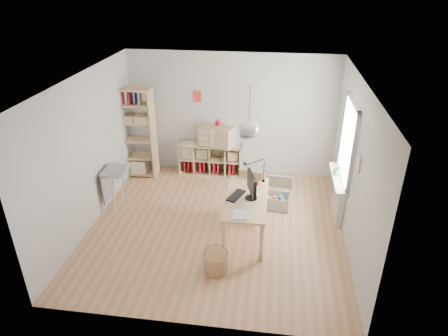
# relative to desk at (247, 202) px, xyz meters

# --- Properties ---
(ground) EXTENTS (4.50, 4.50, 0.00)m
(ground) POSITION_rel_desk_xyz_m (-0.55, 0.15, -0.66)
(ground) COLOR tan
(ground) RESTS_ON ground
(room_shell) EXTENTS (4.50, 4.50, 4.50)m
(room_shell) POSITION_rel_desk_xyz_m (-0.00, 0.00, 1.34)
(room_shell) COLOR silver
(room_shell) RESTS_ON ground
(window_unit) EXTENTS (0.07, 1.16, 1.46)m
(window_unit) POSITION_rel_desk_xyz_m (1.68, 0.75, 0.89)
(window_unit) COLOR white
(window_unit) RESTS_ON ground
(radiator) EXTENTS (0.10, 0.80, 0.80)m
(radiator) POSITION_rel_desk_xyz_m (1.64, 0.75, -0.26)
(radiator) COLOR silver
(radiator) RESTS_ON ground
(windowsill) EXTENTS (0.22, 1.20, 0.06)m
(windowsill) POSITION_rel_desk_xyz_m (1.59, 0.75, 0.17)
(windowsill) COLOR silver
(windowsill) RESTS_ON radiator
(desk) EXTENTS (0.70, 1.50, 0.75)m
(desk) POSITION_rel_desk_xyz_m (0.00, 0.00, 0.00)
(desk) COLOR #D4B77A
(desk) RESTS_ON ground
(cube_shelf) EXTENTS (1.40, 0.38, 0.72)m
(cube_shelf) POSITION_rel_desk_xyz_m (-1.02, 2.23, -0.36)
(cube_shelf) COLOR tan
(cube_shelf) RESTS_ON ground
(tall_bookshelf) EXTENTS (0.80, 0.38, 2.00)m
(tall_bookshelf) POSITION_rel_desk_xyz_m (-2.59, 1.95, 0.43)
(tall_bookshelf) COLOR #D4B77A
(tall_bookshelf) RESTS_ON ground
(side_table) EXTENTS (0.40, 0.55, 0.85)m
(side_table) POSITION_rel_desk_xyz_m (-2.59, 0.50, 0.01)
(side_table) COLOR gray
(side_table) RESTS_ON ground
(chair) EXTENTS (0.54, 0.54, 0.92)m
(chair) POSITION_rel_desk_xyz_m (-0.01, 0.51, -0.13)
(chair) COLOR gray
(chair) RESTS_ON ground
(wicker_basket) EXTENTS (0.37, 0.37, 0.52)m
(wicker_basket) POSITION_rel_desk_xyz_m (-0.37, -1.02, -0.49)
(wicker_basket) COLOR #A27649
(wicker_basket) RESTS_ON ground
(storage_chest) EXTENTS (0.61, 0.67, 0.57)m
(storage_chest) POSITION_rel_desk_xyz_m (0.51, 1.01, -0.47)
(storage_chest) COLOR beige
(storage_chest) RESTS_ON ground
(monitor) EXTENTS (0.21, 0.51, 0.45)m
(monitor) POSITION_rel_desk_xyz_m (0.08, -0.02, 0.35)
(monitor) COLOR black
(monitor) RESTS_ON desk
(keyboard) EXTENTS (0.31, 0.47, 0.02)m
(keyboard) POSITION_rel_desk_xyz_m (-0.18, 0.02, 0.10)
(keyboard) COLOR black
(keyboard) RESTS_ON desk
(task_lamp) EXTENTS (0.40, 0.15, 0.43)m
(task_lamp) POSITION_rel_desk_xyz_m (0.06, 0.54, 0.38)
(task_lamp) COLOR black
(task_lamp) RESTS_ON desk
(yarn_ball) EXTENTS (0.13, 0.13, 0.13)m
(yarn_ball) POSITION_rel_desk_xyz_m (0.11, 0.40, 0.16)
(yarn_ball) COLOR #4D0A12
(yarn_ball) RESTS_ON desk
(paper_tray) EXTENTS (0.25, 0.30, 0.03)m
(paper_tray) POSITION_rel_desk_xyz_m (-0.06, -0.57, 0.11)
(paper_tray) COLOR silver
(paper_tray) RESTS_ON desk
(drawer_chest) EXTENTS (0.84, 0.60, 0.44)m
(drawer_chest) POSITION_rel_desk_xyz_m (-0.86, 2.19, 0.28)
(drawer_chest) COLOR tan
(drawer_chest) RESTS_ON cube_shelf
(red_vase) EXTENTS (0.13, 0.13, 0.16)m
(red_vase) POSITION_rel_desk_xyz_m (-0.81, 2.19, 0.58)
(red_vase) COLOR maroon
(red_vase) RESTS_ON drawer_chest
(potted_plant) EXTENTS (0.29, 0.26, 0.29)m
(potted_plant) POSITION_rel_desk_xyz_m (1.57, 0.85, 0.35)
(potted_plant) COLOR #2A6124
(potted_plant) RESTS_ON windowsill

